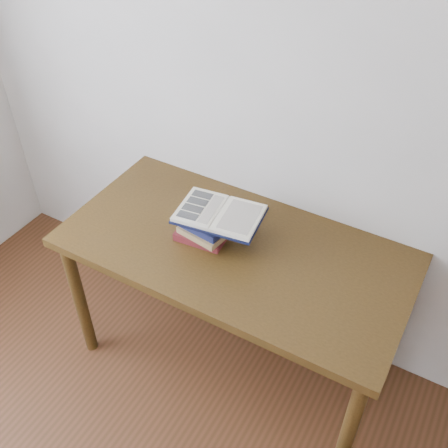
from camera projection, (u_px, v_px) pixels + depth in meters
The scene contains 3 objects.
desk at pixel (234, 263), 2.27m from camera, with size 1.48×0.74×0.79m.
book_stack at pixel (204, 225), 2.21m from camera, with size 0.24×0.20×0.13m.
open_book at pixel (220, 214), 2.15m from camera, with size 0.38×0.28×0.03m.
Camera 1 is at (0.72, -0.03, 2.31)m, focal length 42.00 mm.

